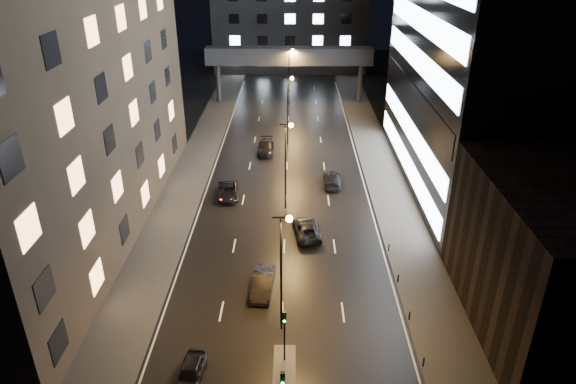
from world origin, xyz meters
The scene contains 19 objects.
ground centered at (0.00, 40.00, 0.00)m, with size 160.00×160.00×0.00m, color black.
sidewalk_left centered at (-12.50, 35.00, 0.07)m, with size 5.00×110.00×0.15m, color #383533.
sidewalk_right centered at (12.50, 35.00, 0.07)m, with size 5.00×110.00×0.15m, color #383533.
building_left centered at (-22.50, 24.00, 20.00)m, with size 15.00×48.00×40.00m, color #2D2319.
building_right_low centered at (20.00, 9.00, 6.00)m, with size 10.00×18.00×12.00m, color black.
building_far centered at (0.00, 98.00, 12.50)m, with size 34.00×14.00×25.00m, color #333335.
skybridge centered at (0.00, 70.00, 8.34)m, with size 30.00×3.00×10.00m.
traffic_signal_near centered at (0.30, 4.49, 3.09)m, with size 0.28×0.34×4.40m.
bollard_row centered at (10.20, 6.50, 0.45)m, with size 0.12×25.12×0.90m.
streetlight_near centered at (0.16, 8.00, 6.50)m, with size 1.45×0.50×10.15m.
streetlight_mid_a centered at (0.16, 28.00, 6.50)m, with size 1.45×0.50×10.15m.
streetlight_mid_b centered at (0.16, 48.00, 6.50)m, with size 1.45×0.50×10.15m.
streetlight_far centered at (0.16, 68.00, 6.50)m, with size 1.45×0.50×10.15m.
car_away_a centered at (-6.13, 2.65, 0.71)m, with size 1.67×4.15×1.42m, color black.
car_away_b centered at (-1.73, 12.77, 0.81)m, with size 1.71×4.90×1.61m, color black.
car_away_c centered at (-6.85, 30.74, 0.72)m, with size 2.38×5.16×1.43m, color black.
car_away_d centered at (-3.08, 44.88, 0.79)m, with size 2.22×5.45×1.58m, color black.
car_toward_a centered at (2.27, 22.12, 0.75)m, with size 2.48×5.38×1.49m, color black.
car_toward_b centered at (5.69, 34.24, 0.75)m, with size 2.11×5.19×1.51m, color black.
Camera 1 is at (0.87, -23.34, 27.59)m, focal length 32.00 mm.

